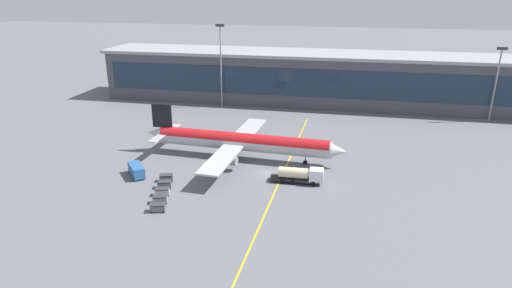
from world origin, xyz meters
TOP-DOWN VIEW (x-y plane):
  - ground_plane at (0.00, 0.00)m, footprint 700.00×700.00m
  - apron_lead_in_line at (3.35, 2.00)m, footprint 2.63×79.97m
  - terminal_building at (15.68, 62.85)m, footprint 167.22×20.99m
  - main_airliner at (-7.54, 7.50)m, footprint 48.15×38.43m
  - fuel_tanker at (7.42, -3.22)m, footprint 10.83×2.80m
  - lavatory_truck at (-26.72, -7.03)m, footprint 5.48×5.93m
  - baggage_cart_0 at (-16.13, -20.38)m, footprint 2.97×2.23m
  - baggage_cart_1 at (-17.00, -17.30)m, footprint 2.97×2.23m
  - baggage_cart_2 at (-17.88, -14.23)m, footprint 2.97×2.23m
  - baggage_cart_3 at (-18.76, -11.15)m, footprint 2.97×2.23m
  - baggage_cart_4 at (-19.63, -8.07)m, footprint 2.97×2.23m
  - apron_light_mast_0 at (-24.59, 50.89)m, footprint 2.80×0.50m
  - apron_light_mast_1 at (57.38, 50.89)m, footprint 2.80×0.50m

SIDE VIEW (x-z plane):
  - ground_plane at x=0.00m, z-range 0.00..0.00m
  - apron_lead_in_line at x=3.35m, z-range 0.00..0.01m
  - baggage_cart_0 at x=-16.13m, z-range 0.04..1.52m
  - baggage_cart_1 at x=-17.00m, z-range 0.04..1.52m
  - baggage_cart_2 at x=-17.88m, z-range 0.04..1.52m
  - baggage_cart_3 at x=-18.76m, z-range 0.04..1.52m
  - baggage_cart_4 at x=-19.63m, z-range 0.04..1.52m
  - lavatory_truck at x=-26.72m, z-range 0.17..2.67m
  - fuel_tanker at x=7.42m, z-range 0.12..3.37m
  - main_airliner at x=-7.54m, z-range -1.74..9.89m
  - terminal_building at x=15.68m, z-range 0.02..16.93m
  - apron_light_mast_1 at x=57.38m, z-range 1.95..23.62m
  - apron_light_mast_0 at x=-24.59m, z-range 2.04..28.58m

